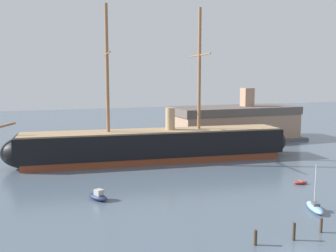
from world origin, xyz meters
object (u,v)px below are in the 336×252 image
Objects in this scene: motorboat_mid_left at (98,196)px; mooring_piling_left_pair at (321,225)px; mooring_piling_right_pair at (294,232)px; dockside_warehouse_right at (234,123)px; sailboat_foreground_right at (315,207)px; dinghy_mid_right at (300,182)px; mooring_piling_nearest at (255,238)px; motorboat_far_left at (25,165)px; tall_ship at (155,145)px; sailboat_far_right at (270,148)px.

mooring_piling_left_pair is at bearing -43.01° from motorboat_mid_left.
motorboat_mid_left is 2.07× the size of mooring_piling_right_pair.
mooring_piling_right_pair is at bearing -114.41° from dockside_warehouse_right.
sailboat_foreground_right is 2.46× the size of dinghy_mid_right.
mooring_piling_nearest is at bearing -57.78° from motorboat_mid_left.
mooring_piling_right_pair is at bearing -171.29° from mooring_piling_left_pair.
dinghy_mid_right is at bearing 49.04° from mooring_piling_right_pair.
motorboat_mid_left reaches higher than dinghy_mid_right.
sailboat_foreground_right is at bearing -47.78° from motorboat_far_left.
tall_ship is at bearing 92.51° from mooring_piling_right_pair.
mooring_piling_nearest is (-14.36, -6.71, 0.34)m from sailboat_foreground_right.
mooring_piling_nearest is (-35.47, -47.80, 0.32)m from sailboat_far_right.
dockside_warehouse_right is at bearing 31.82° from tall_ship.
dinghy_mid_right is 1.48× the size of mooring_piling_left_pair.
mooring_piling_left_pair is (23.78, -22.18, 0.32)m from motorboat_mid_left.
sailboat_far_right is at bearing 57.74° from mooring_piling_right_pair.
motorboat_far_left is at bearing 171.19° from tall_ship.
mooring_piling_nearest is (14.13, -22.43, 0.30)m from motorboat_mid_left.
motorboat_far_left is at bearing 132.22° from sailboat_foreground_right.
tall_ship is 29.06m from motorboat_mid_left.
mooring_piling_right_pair is at bearing -142.53° from sailboat_foreground_right.
sailboat_far_right is 18.34m from dockside_warehouse_right.
sailboat_far_right is 3.76× the size of mooring_piling_left_pair.
mooring_piling_left_pair is (-25.82, -47.56, 0.34)m from sailboat_far_right.
motorboat_mid_left is at bearing 136.99° from mooring_piling_left_pair.
sailboat_foreground_right reaches higher than mooring_piling_nearest.
motorboat_far_left is at bearing 177.87° from sailboat_far_right.
mooring_piling_right_pair is 72.63m from dockside_warehouse_right.
tall_ship reaches higher than motorboat_far_left.
motorboat_mid_left is 1.62× the size of dinghy_mid_right.
sailboat_far_right is (32.49, 2.09, -3.13)m from tall_ship.
tall_ship is 33.41× the size of mooring_piling_right_pair.
sailboat_far_right is at bearing 3.68° from tall_ship.
tall_ship is at bearing 124.73° from dinghy_mid_right.
dinghy_mid_right is at bearing 56.95° from mooring_piling_left_pair.
motorboat_far_left is 60.46m from sailboat_far_right.
tall_ship is 32.71m from sailboat_far_right.
dinghy_mid_right is (35.81, -3.69, -0.31)m from motorboat_mid_left.
tall_ship is 46.04m from mooring_piling_left_pair.
sailboat_far_right reaches higher than motorboat_mid_left.
motorboat_mid_left is 29.66m from motorboat_far_left.
mooring_piling_left_pair is 4.70m from mooring_piling_right_pair.
dinghy_mid_right is 0.07× the size of dockside_warehouse_right.
motorboat_mid_left is at bearing -126.31° from tall_ship.
dinghy_mid_right is 0.83× the size of motorboat_far_left.
mooring_piling_nearest is 5.03m from mooring_piling_right_pair.
mooring_piling_nearest is at bearing -63.50° from motorboat_far_left.
dinghy_mid_right is 1.28× the size of mooring_piling_right_pair.
mooring_piling_right_pair is at bearing -122.26° from sailboat_far_right.
mooring_piling_nearest is 0.84× the size of mooring_piling_right_pair.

